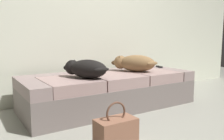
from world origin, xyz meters
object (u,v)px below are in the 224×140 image
at_px(tv_remote, 159,67).
at_px(handbag, 116,133).
at_px(couch, 110,90).
at_px(dog_dark, 85,69).
at_px(dog_tan, 134,63).

relative_size(tv_remote, handbag, 0.40).
relative_size(couch, tv_remote, 14.25).
bearing_deg(dog_dark, handbag, -100.56).
distance_m(dog_dark, handbag, 0.96).
relative_size(dog_dark, dog_tan, 0.97).
bearing_deg(handbag, tv_remote, 36.40).
distance_m(dog_tan, handbag, 1.41).
bearing_deg(handbag, dog_tan, 46.55).
height_order(tv_remote, handbag, tv_remote).
height_order(couch, dog_tan, dog_tan).
bearing_deg(tv_remote, dog_dark, -151.10).
bearing_deg(dog_dark, dog_tan, 8.65).
relative_size(dog_dark, handbag, 1.50).
height_order(dog_dark, handbag, dog_dark).
height_order(dog_dark, tv_remote, dog_dark).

